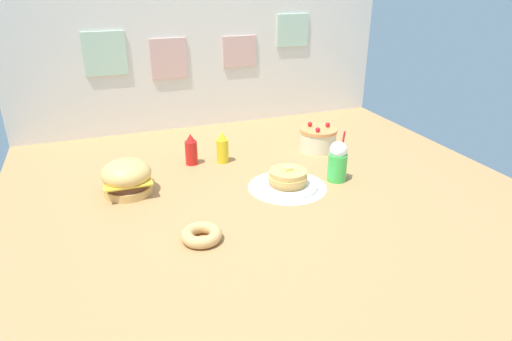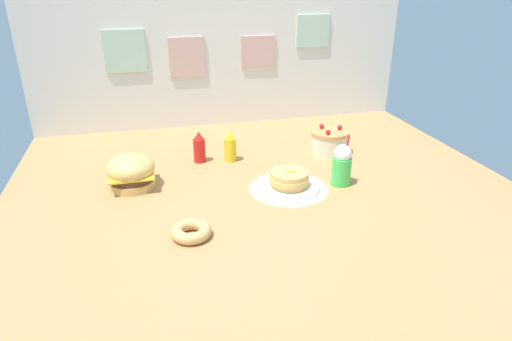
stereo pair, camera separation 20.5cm
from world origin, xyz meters
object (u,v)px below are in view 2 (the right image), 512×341
Objects in this scene: ketchup_bottle at (199,148)px; donut_pink_glaze at (191,231)px; burger at (131,172)px; mustard_bottle at (230,147)px; pancake_stack at (289,181)px; cream_soda_cup at (342,165)px; layer_cake at (329,141)px.

donut_pink_glaze is (-0.13, -0.75, -0.05)m from ketchup_bottle.
mustard_bottle is at bearing 21.45° from burger.
cream_soda_cup is (0.26, -0.01, 0.06)m from pancake_stack.
burger is at bearing 164.17° from pancake_stack.
donut_pink_glaze is at bearing -112.55° from mustard_bottle.
layer_cake is 0.57m from mustard_bottle.
burger is 0.56m from mustard_bottle.
ketchup_bottle is at bearing 33.36° from burger.
cream_soda_cup reaches higher than burger.
cream_soda_cup is at bearing 21.42° from donut_pink_glaze.
layer_cake is at bearing -1.74° from mustard_bottle.
ketchup_bottle is 1.08× the size of donut_pink_glaze.
pancake_stack is at bearing -15.83° from burger.
pancake_stack is 1.83× the size of donut_pink_glaze.
ketchup_bottle is 0.67× the size of cream_soda_cup.
ketchup_bottle is at bearing 144.25° from cream_soda_cup.
burger is 1.10m from layer_cake.
mustard_bottle is 0.62m from cream_soda_cup.
donut_pink_glaze is (-0.76, -0.30, -0.07)m from cream_soda_cup.
layer_cake is at bearing 9.76° from burger.
burger is 1.00m from cream_soda_cup.
layer_cake is 0.73m from ketchup_bottle.
burger is 0.43m from ketchup_bottle.
cream_soda_cup is at bearing -42.33° from mustard_bottle.
layer_cake reaches higher than pancake_stack.
burger is at bearing 167.59° from cream_soda_cup.
burger is 1.43× the size of donut_pink_glaze.
ketchup_bottle reaches higher than pancake_stack.
mustard_bottle reaches higher than burger.
mustard_bottle is 0.78m from donut_pink_glaze.
donut_pink_glaze is at bearing -141.01° from layer_cake.
ketchup_bottle reaches higher than layer_cake.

